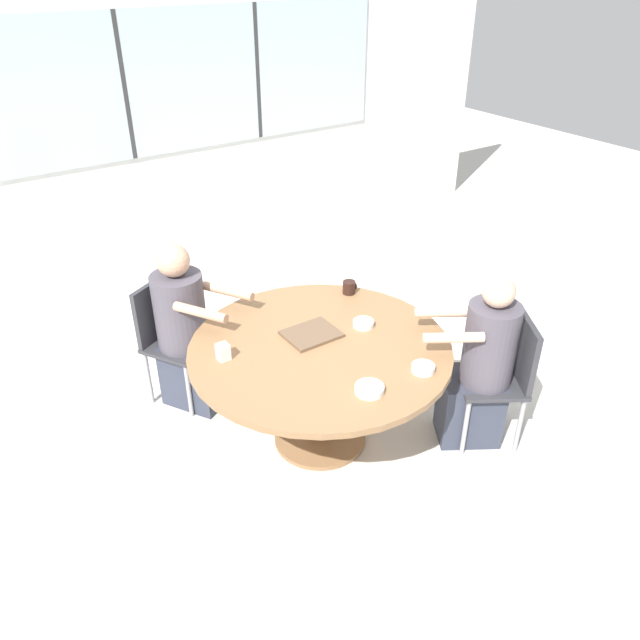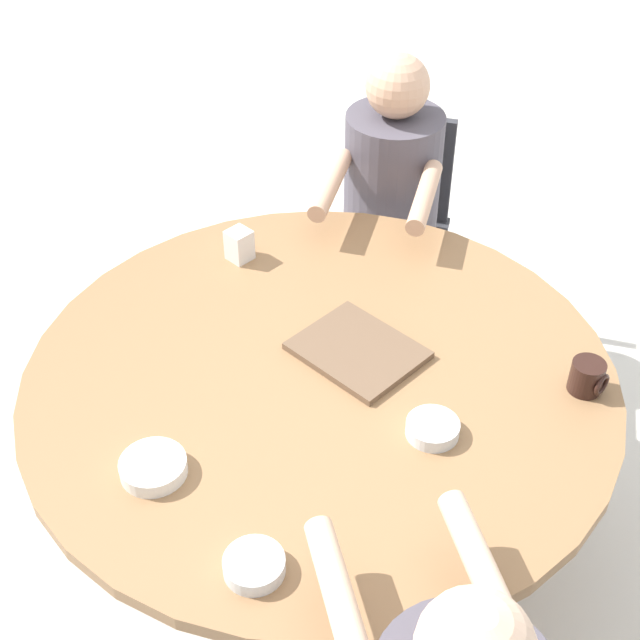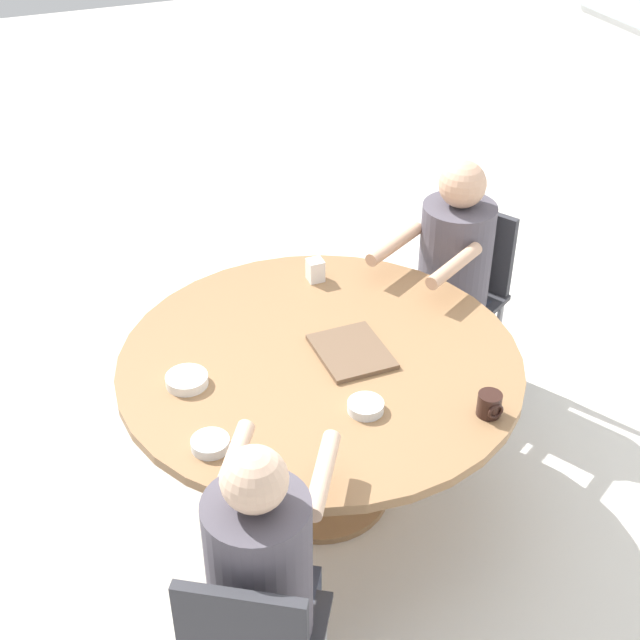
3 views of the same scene
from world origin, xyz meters
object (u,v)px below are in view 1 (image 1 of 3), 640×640
(bowl_cereal, at_px, (363,323))
(bowl_white_shallow, at_px, (423,368))
(person_woman_green_shirt, at_px, (480,370))
(bowl_fruit, at_px, (369,389))
(chair_for_man_blue_shirt, at_px, (167,331))
(coffee_mug, at_px, (349,287))
(person_man_blue_shirt, at_px, (187,335))
(chair_for_woman_green_shirt, at_px, (506,370))
(milk_carton_small, at_px, (223,352))

(bowl_cereal, bearing_deg, bowl_white_shallow, -91.96)
(person_woman_green_shirt, xyz_separation_m, bowl_fruit, (-0.88, 0.01, 0.22))
(chair_for_man_blue_shirt, height_order, bowl_white_shallow, chair_for_man_blue_shirt)
(bowl_white_shallow, bearing_deg, coffee_mug, 78.15)
(chair_for_man_blue_shirt, xyz_separation_m, bowl_cereal, (0.94, -0.97, 0.23))
(bowl_white_shallow, bearing_deg, person_man_blue_shirt, 120.76)
(chair_for_man_blue_shirt, relative_size, coffee_mug, 9.30)
(chair_for_woman_green_shirt, distance_m, bowl_cereal, 0.94)
(bowl_cereal, bearing_deg, bowl_fruit, -124.96)
(person_man_blue_shirt, height_order, bowl_white_shallow, person_man_blue_shirt)
(chair_for_man_blue_shirt, height_order, milk_carton_small, chair_for_man_blue_shirt)
(person_woman_green_shirt, distance_m, bowl_white_shallow, 0.56)
(coffee_mug, relative_size, milk_carton_small, 0.94)
(coffee_mug, distance_m, bowl_cereal, 0.44)
(chair_for_man_blue_shirt, xyz_separation_m, person_woman_green_shirt, (1.43, -1.54, 0.01))
(chair_for_woman_green_shirt, distance_m, bowl_white_shallow, 0.70)
(coffee_mug, distance_m, bowl_white_shallow, 1.00)
(chair_for_man_blue_shirt, distance_m, milk_carton_small, 0.85)
(bowl_cereal, relative_size, bowl_fruit, 0.83)
(chair_for_woman_green_shirt, bearing_deg, milk_carton_small, 94.01)
(person_man_blue_shirt, distance_m, bowl_white_shallow, 1.65)
(person_woman_green_shirt, relative_size, milk_carton_small, 11.80)
(person_woman_green_shirt, bearing_deg, coffee_mug, 49.72)
(person_man_blue_shirt, bearing_deg, bowl_fruit, 78.42)
(milk_carton_small, height_order, bowl_fruit, milk_carton_small)
(chair_for_woman_green_shirt, height_order, milk_carton_small, chair_for_woman_green_shirt)
(chair_for_woman_green_shirt, relative_size, person_man_blue_shirt, 0.73)
(chair_for_man_blue_shirt, bearing_deg, coffee_mug, 122.90)
(milk_carton_small, distance_m, bowl_white_shallow, 1.15)
(bowl_white_shallow, bearing_deg, person_woman_green_shirt, 1.06)
(person_man_blue_shirt, distance_m, bowl_fruit, 1.48)
(bowl_white_shallow, bearing_deg, chair_for_man_blue_shirt, 120.70)
(bowl_white_shallow, bearing_deg, milk_carton_small, 139.90)
(chair_for_woman_green_shirt, xyz_separation_m, bowl_cereal, (-0.63, 0.65, 0.23))
(person_man_blue_shirt, xyz_separation_m, milk_carton_small, (-0.04, -0.67, 0.25))
(person_woman_green_shirt, relative_size, person_man_blue_shirt, 0.99)
(person_man_blue_shirt, bearing_deg, person_woman_green_shirt, 103.88)
(chair_for_man_blue_shirt, relative_size, person_man_blue_shirt, 0.73)
(chair_for_woman_green_shirt, bearing_deg, coffee_mug, 55.08)
(milk_carton_small, distance_m, bowl_cereal, 0.91)
(chair_for_woman_green_shirt, bearing_deg, bowl_white_shallow, 115.26)
(coffee_mug, bearing_deg, milk_carton_small, -167.62)
(chair_for_woman_green_shirt, height_order, bowl_fruit, chair_for_woman_green_shirt)
(chair_for_man_blue_shirt, distance_m, bowl_fruit, 1.64)
(bowl_white_shallow, height_order, bowl_fruit, bowl_fruit)
(chair_for_woman_green_shirt, xyz_separation_m, person_man_blue_shirt, (-1.49, 1.48, 0.01))
(coffee_mug, relative_size, bowl_fruit, 0.59)
(chair_for_woman_green_shirt, relative_size, person_woman_green_shirt, 0.74)
(chair_for_woman_green_shirt, height_order, bowl_white_shallow, chair_for_woman_green_shirt)
(chair_for_woman_green_shirt, bearing_deg, person_woman_green_shirt, 90.00)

